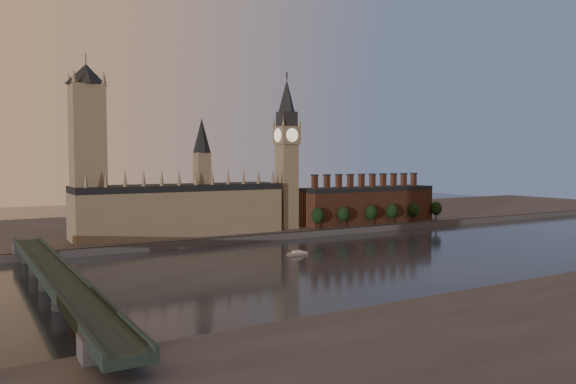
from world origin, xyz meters
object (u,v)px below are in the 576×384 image
Objects in this scene: victoria_tower at (88,146)px; westminster_bridge at (57,280)px; big_ben at (287,152)px; river_boat at (297,253)px.

victoria_tower is 0.54× the size of westminster_bridge.
westminster_bridge is (-165.00, -112.70, -49.39)m from big_ben.
big_ben is 101.45m from river_boat.
big_ben reaches higher than river_boat.
westminster_bridge is at bearing -145.67° from big_ben.
big_ben reaches higher than westminster_bridge.
big_ben is at bearing 34.33° from westminster_bridge.
river_boat is at bearing -41.26° from victoria_tower.
big_ben is (130.00, -5.00, -2.26)m from victoria_tower.
big_ben is 0.54× the size of westminster_bridge.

